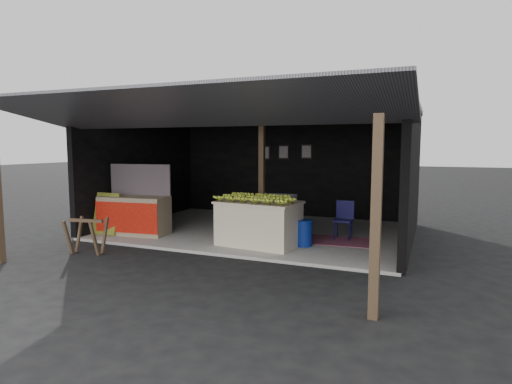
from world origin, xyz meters
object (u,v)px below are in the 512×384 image
at_px(sawhorse, 86,232).
at_px(water_barrel, 304,234).
at_px(plastic_chair, 344,216).
at_px(white_crate, 275,216).
at_px(banana_table, 259,223).
at_px(neighbor_stall, 135,213).

height_order(sawhorse, water_barrel, sawhorse).
bearing_deg(plastic_chair, water_barrel, -119.18).
height_order(white_crate, plastic_chair, white_crate).
bearing_deg(banana_table, water_barrel, 23.16).
relative_size(neighbor_stall, sawhorse, 2.27).
xyz_separation_m(white_crate, water_barrel, (0.87, -0.68, -0.22)).
height_order(white_crate, sawhorse, white_crate).
relative_size(neighbor_stall, water_barrel, 3.20).
xyz_separation_m(white_crate, neighbor_stall, (-3.13, -1.02, 0.01)).
relative_size(white_crate, neighbor_stall, 0.58).
bearing_deg(banana_table, plastic_chair, 46.92).
bearing_deg(water_barrel, sawhorse, -151.37).
relative_size(neighbor_stall, plastic_chair, 1.95).
height_order(banana_table, water_barrel, banana_table).
bearing_deg(banana_table, neighbor_stall, -172.97).
bearing_deg(white_crate, neighbor_stall, -164.25).
height_order(banana_table, sawhorse, banana_table).
bearing_deg(banana_table, white_crate, 94.60).
distance_m(sawhorse, plastic_chair, 5.41).
distance_m(banana_table, plastic_chair, 2.01).
height_order(white_crate, water_barrel, white_crate).
bearing_deg(plastic_chair, sawhorse, -143.01).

